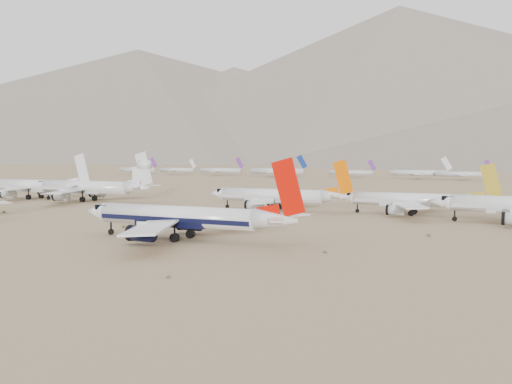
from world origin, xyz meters
TOP-DOWN VIEW (x-y plane):
  - ground at (0.00, 0.00)m, footprint 7000.00×7000.00m
  - main_airliner at (-6.16, 3.62)m, footprint 48.36×47.23m
  - row2_gold_tail at (28.02, 72.85)m, footprint 43.14×42.19m
  - row2_orange_tail at (-13.36, 68.61)m, footprint 45.16×44.18m
  - row2_white_trijet at (-89.34, 70.33)m, footprint 52.50×51.31m
  - row2_white_twin at (-117.35, 70.45)m, footprint 50.46×49.37m
  - distant_storage_row at (-4.39, 321.11)m, footprint 506.53×57.72m
  - desert_scrub at (-3.87, -32.33)m, footprint 261.14×121.67m

SIDE VIEW (x-z plane):
  - ground at x=0.00m, z-range 0.00..0.00m
  - desert_scrub at x=-3.87m, z-range -0.03..0.61m
  - row2_gold_tail at x=28.02m, z-range -3.39..11.98m
  - distant_storage_row at x=-4.39m, z-range -3.16..12.07m
  - row2_orange_tail at x=-13.36m, z-range -3.53..12.57m
  - main_airliner at x=-6.16m, z-range -3.84..13.22m
  - row2_white_twin at x=-117.35m, z-range -3.94..14.09m
  - row2_white_trijet at x=-89.34m, z-range -3.92..14.69m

